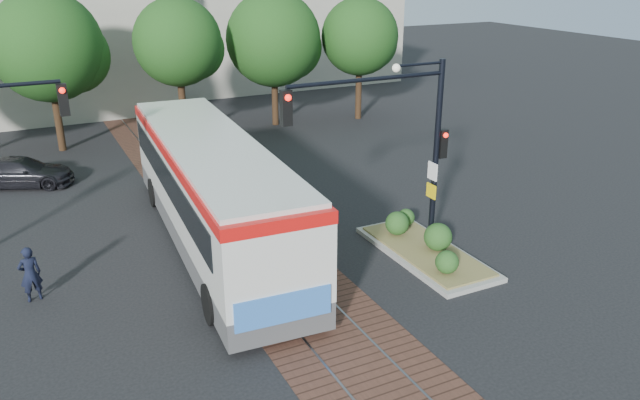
{
  "coord_description": "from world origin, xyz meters",
  "views": [
    {
      "loc": [
        -6.32,
        -15.7,
        8.96
      ],
      "look_at": [
        2.11,
        1.23,
        1.6
      ],
      "focal_mm": 35.0,
      "sensor_mm": 36.0,
      "label": 1
    }
  ],
  "objects_px": {
    "signal_pole_main": "(404,132)",
    "officer": "(30,274)",
    "traffic_island": "(425,244)",
    "parked_car": "(21,172)",
    "city_bus": "(212,187)"
  },
  "relations": [
    {
      "from": "traffic_island",
      "to": "officer",
      "type": "bearing_deg",
      "value": 167.95
    },
    {
      "from": "city_bus",
      "to": "traffic_island",
      "type": "xyz_separation_m",
      "value": [
        5.78,
        -3.86,
        -1.66
      ]
    },
    {
      "from": "parked_car",
      "to": "traffic_island",
      "type": "bearing_deg",
      "value": -117.34
    },
    {
      "from": "signal_pole_main",
      "to": "officer",
      "type": "relative_size",
      "value": 3.68
    },
    {
      "from": "traffic_island",
      "to": "parked_car",
      "type": "xyz_separation_m",
      "value": [
        -11.35,
        12.87,
        0.28
      ]
    },
    {
      "from": "signal_pole_main",
      "to": "officer",
      "type": "distance_m",
      "value": 11.31
    },
    {
      "from": "city_bus",
      "to": "signal_pole_main",
      "type": "distance_m",
      "value": 6.49
    },
    {
      "from": "signal_pole_main",
      "to": "officer",
      "type": "height_order",
      "value": "signal_pole_main"
    },
    {
      "from": "traffic_island",
      "to": "signal_pole_main",
      "type": "distance_m",
      "value": 3.95
    },
    {
      "from": "signal_pole_main",
      "to": "parked_car",
      "type": "relative_size",
      "value": 1.43
    },
    {
      "from": "traffic_island",
      "to": "signal_pole_main",
      "type": "bearing_deg",
      "value": 174.64
    },
    {
      "from": "parked_car",
      "to": "signal_pole_main",
      "type": "bearing_deg",
      "value": -119.63
    },
    {
      "from": "traffic_island",
      "to": "parked_car",
      "type": "height_order",
      "value": "parked_car"
    },
    {
      "from": "traffic_island",
      "to": "parked_car",
      "type": "relative_size",
      "value": 1.24
    },
    {
      "from": "city_bus",
      "to": "officer",
      "type": "distance_m",
      "value": 6.01
    }
  ]
}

